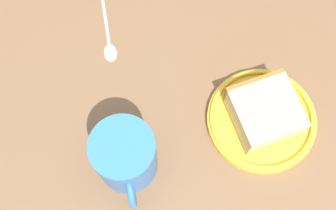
% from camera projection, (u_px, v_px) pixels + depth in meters
% --- Properties ---
extents(ground_plane, '(1.59, 1.59, 0.02)m').
position_uv_depth(ground_plane, '(206.00, 141.00, 0.65)').
color(ground_plane, brown).
extents(small_plate, '(0.16, 0.16, 0.02)m').
position_uv_depth(small_plate, '(264.00, 120.00, 0.64)').
color(small_plate, yellow).
rests_on(small_plate, ground_plane).
extents(cake_slice, '(0.12, 0.12, 0.05)m').
position_uv_depth(cake_slice, '(267.00, 113.00, 0.61)').
color(cake_slice, '#9E662D').
rests_on(cake_slice, small_plate).
extents(tea_mug, '(0.08, 0.10, 0.10)m').
position_uv_depth(tea_mug, '(128.00, 158.00, 0.57)').
color(tea_mug, '#3372BF').
rests_on(tea_mug, ground_plane).
extents(teaspoon, '(0.06, 0.11, 0.01)m').
position_uv_depth(teaspoon, '(111.00, 42.00, 0.68)').
color(teaspoon, silver).
rests_on(teaspoon, ground_plane).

